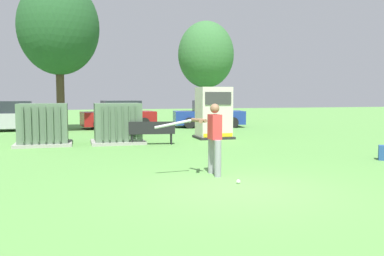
{
  "coord_description": "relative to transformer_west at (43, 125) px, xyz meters",
  "views": [
    {
      "loc": [
        -3.16,
        -7.63,
        1.95
      ],
      "look_at": [
        0.01,
        3.5,
        1.0
      ],
      "focal_mm": 37.8,
      "sensor_mm": 36.0,
      "label": 1
    }
  ],
  "objects": [
    {
      "name": "parked_car_left_of_center",
      "position": [
        3.63,
        7.4,
        -0.04
      ],
      "size": [
        4.4,
        2.35,
        1.62
      ],
      "color": "maroon",
      "rests_on": "ground"
    },
    {
      "name": "transformer_mid_west",
      "position": [
        2.82,
        -0.13,
        0.0
      ],
      "size": [
        2.1,
        1.7,
        1.62
      ],
      "color": "#9E9B93",
      "rests_on": "ground"
    },
    {
      "name": "tree_left",
      "position": [
        0.44,
        5.85,
        4.64
      ],
      "size": [
        4.14,
        4.14,
        7.91
      ],
      "color": "#4C3828",
      "rests_on": "ground"
    },
    {
      "name": "tree_center_left",
      "position": [
        8.63,
        6.33,
        3.51
      ],
      "size": [
        3.28,
        3.28,
        6.26
      ],
      "color": "brown",
      "rests_on": "ground"
    },
    {
      "name": "ground_plane",
      "position": [
        4.43,
        -8.89,
        -0.79
      ],
      "size": [
        96.0,
        96.0,
        0.0
      ],
      "primitive_type": "plane",
      "color": "#5B9947"
    },
    {
      "name": "sports_ball",
      "position": [
        4.65,
        -8.37,
        -0.74
      ],
      "size": [
        0.09,
        0.09,
        0.09
      ],
      "primitive_type": "sphere",
      "color": "white",
      "rests_on": "ground"
    },
    {
      "name": "generator_enclosure",
      "position": [
        7.15,
        0.61,
        0.35
      ],
      "size": [
        1.6,
        1.4,
        2.3
      ],
      "color": "#262626",
      "rests_on": "ground"
    },
    {
      "name": "backpack",
      "position": [
        10.07,
        -6.53,
        -0.57
      ],
      "size": [
        0.37,
        0.38,
        0.44
      ],
      "color": "#264C8C",
      "rests_on": "ground"
    },
    {
      "name": "parked_car_right_of_center",
      "position": [
        9.0,
        6.77,
        -0.04
      ],
      "size": [
        4.39,
        2.33,
        1.62
      ],
      "color": "navy",
      "rests_on": "ground"
    },
    {
      "name": "transformer_west",
      "position": [
        0.0,
        0.0,
        0.0
      ],
      "size": [
        2.1,
        1.7,
        1.62
      ],
      "color": "#9E9B93",
      "rests_on": "ground"
    },
    {
      "name": "park_bench",
      "position": [
        4.06,
        -0.96,
        -0.25
      ],
      "size": [
        1.84,
        0.63,
        0.92
      ],
      "color": "black",
      "rests_on": "ground"
    },
    {
      "name": "parked_car_leftmost",
      "position": [
        -2.3,
        7.2,
        -0.04
      ],
      "size": [
        4.29,
        2.09,
        1.62
      ],
      "color": "#B2B2B7",
      "rests_on": "ground"
    },
    {
      "name": "batter",
      "position": [
        4.4,
        -7.32,
        0.19
      ],
      "size": [
        1.6,
        0.72,
        1.74
      ],
      "color": "gray",
      "rests_on": "ground"
    }
  ]
}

